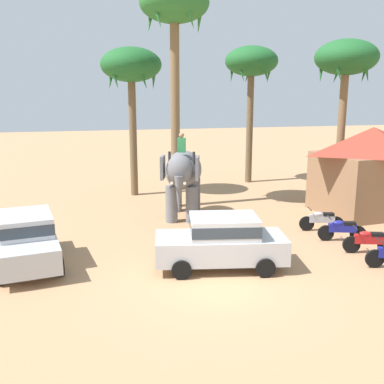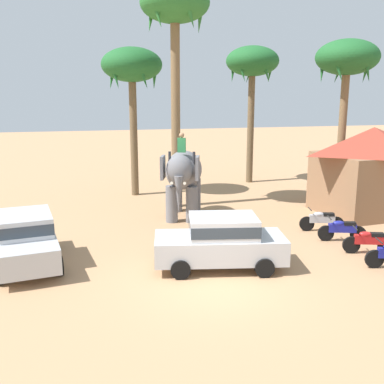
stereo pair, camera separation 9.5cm
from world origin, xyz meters
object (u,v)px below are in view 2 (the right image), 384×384
Objects in this scene: palm_tree_left_of_road at (347,62)px; palm_tree_far_back at (252,65)px; car_sedan_foreground at (221,240)px; roadside_hut at (371,168)px; elephant_with_mahout at (183,174)px; palm_tree_near_hut at (175,13)px; motorcycle_fourth_in_row at (342,229)px; palm_tree_behind_elephant at (132,69)px; motorcycle_mid_row at (369,241)px; car_parked_far_side at (27,237)px; motorcycle_far_in_row at (322,220)px.

palm_tree_far_back is at bearing 119.49° from palm_tree_left_of_road.
car_sedan_foreground is 10.14m from roadside_hut.
elephant_with_mahout is 0.38× the size of palm_tree_near_hut.
elephant_with_mahout is at bearing 136.66° from motorcycle_fourth_in_row.
palm_tree_left_of_road is at bearing 11.78° from elephant_with_mahout.
car_sedan_foreground is 0.55× the size of palm_tree_behind_elephant.
motorcycle_mid_row is 6.20m from roadside_hut.
motorcycle_mid_row is at bearing -1.20° from car_sedan_foreground.
palm_tree_behind_elephant is (4.78, 9.51, 5.84)m from car_parked_far_side.
palm_tree_far_back is (0.96, 13.34, 6.73)m from motorcycle_mid_row.
palm_tree_left_of_road reaches higher than elephant_with_mahout.
car_sedan_foreground is 5.41m from motorcycle_mid_row.
palm_tree_far_back is at bearing 49.71° from elephant_with_mahout.
elephant_with_mahout is 0.51× the size of palm_tree_behind_elephant.
car_parked_far_side is at bearing -116.70° from palm_tree_behind_elephant.
palm_tree_far_back reaches higher than palm_tree_behind_elephant.
car_sedan_foreground is 13.71m from palm_tree_left_of_road.
car_parked_far_side is at bearing 170.08° from motorcycle_mid_row.
palm_tree_left_of_road is (9.08, 1.89, 5.08)m from elephant_with_mahout.
motorcycle_far_in_row is 0.21× the size of palm_tree_left_of_road.
elephant_with_mahout is at bearing 171.38° from roadside_hut.
motorcycle_mid_row is 14.97m from palm_tree_far_back.
palm_tree_left_of_road is at bearing 40.35° from car_sedan_foreground.
palm_tree_far_back reaches higher than motorcycle_far_in_row.
car_sedan_foreground reaches higher than motorcycle_far_in_row.
car_parked_far_side is (-5.97, 1.87, 0.00)m from car_sedan_foreground.
roadside_hut is (8.45, -3.50, -6.97)m from palm_tree_near_hut.
palm_tree_behind_elephant reaches higher than elephant_with_mahout.
elephant_with_mahout reaches higher than motorcycle_mid_row.
palm_tree_behind_elephant is 7.77m from palm_tree_far_back.
palm_tree_left_of_road is (3.95, 8.05, 6.61)m from motorcycle_mid_row.
roadside_hut is at bearing -98.12° from palm_tree_left_of_road.
palm_tree_left_of_road is at bearing 58.37° from motorcycle_fourth_in_row.
palm_tree_left_of_road reaches higher than palm_tree_behind_elephant.
car_parked_far_side is at bearing -158.40° from palm_tree_left_of_road.
car_sedan_foreground is 11.61m from palm_tree_near_hut.
motorcycle_fourth_in_row is (5.26, 1.32, -0.46)m from car_sedan_foreground.
palm_tree_left_of_road is (15.31, 6.06, 6.14)m from car_parked_far_side.
palm_tree_far_back reaches higher than elephant_with_mahout.
elephant_with_mahout is 8.16m from motorcycle_mid_row.
motorcycle_fourth_in_row is 1.35m from motorcycle_far_in_row.
palm_tree_behind_elephant reaches higher than car_parked_far_side.
car_sedan_foreground is 2.51× the size of motorcycle_fourth_in_row.
roadside_hut reaches higher than motorcycle_far_in_row.
palm_tree_near_hut reaches higher than car_parked_far_side.
palm_tree_left_of_road is at bearing 21.60° from car_parked_far_side.
roadside_hut is (14.85, 2.86, 1.20)m from car_parked_far_side.
palm_tree_near_hut is at bearing -139.83° from palm_tree_far_back.
motorcycle_fourth_in_row is at bearing -57.32° from palm_tree_behind_elephant.
motorcycle_mid_row is 1.44m from motorcycle_fourth_in_row.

